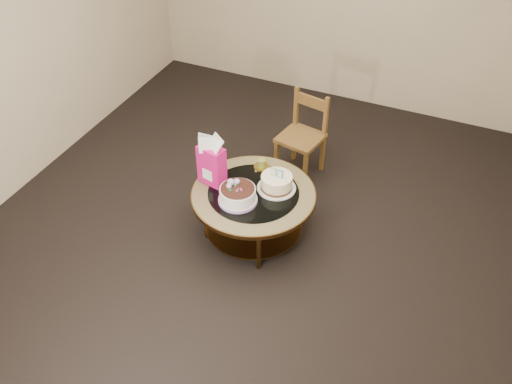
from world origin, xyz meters
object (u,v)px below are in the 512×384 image
at_px(cream_cake, 277,183).
at_px(coffee_table, 253,200).
at_px(gift_bag, 211,161).
at_px(dining_chair, 303,135).
at_px(decorated_cake, 238,195).

bearing_deg(cream_cake, coffee_table, -136.10).
relative_size(gift_bag, dining_chair, 0.55).
distance_m(cream_cake, dining_chair, 0.89).
distance_m(gift_bag, dining_chair, 1.12).
distance_m(coffee_table, dining_chair, 0.99).
relative_size(coffee_table, gift_bag, 2.31).
xyz_separation_m(coffee_table, gift_bag, (-0.36, -0.01, 0.30)).
bearing_deg(cream_cake, decorated_cake, -123.23).
height_order(coffee_table, dining_chair, dining_chair).
bearing_deg(gift_bag, dining_chair, 80.41).
bearing_deg(decorated_cake, cream_cake, 50.08).
bearing_deg(dining_chair, decorated_cake, -85.31).
bearing_deg(dining_chair, gift_bag, -101.58).
bearing_deg(cream_cake, dining_chair, 102.87).
relative_size(decorated_cake, dining_chair, 0.39).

